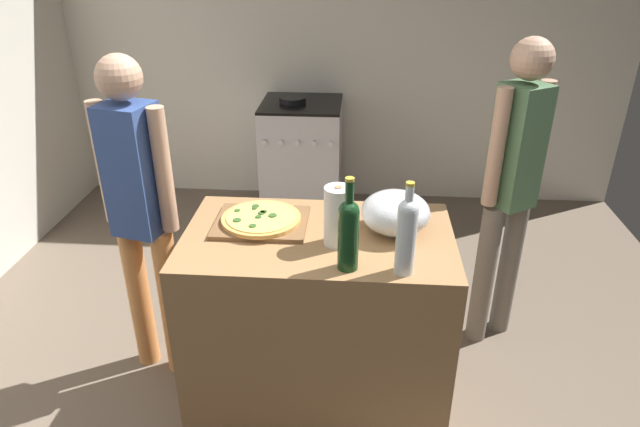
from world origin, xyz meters
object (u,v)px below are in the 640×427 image
Objects in this scene: wine_bottle_green at (348,231)px; person_in_red at (512,182)px; pizza at (261,218)px; paper_towel_roll at (338,216)px; wine_bottle_dark at (406,233)px; stove at (302,158)px; mixing_bowl at (395,213)px; person_in_stripes at (140,206)px.

wine_bottle_green is 1.18m from person_in_red.
pizza is 1.30m from person_in_red.
paper_towel_roll is 0.69× the size of wine_bottle_dark.
wine_bottle_green reaches higher than stove.
pizza is 0.58m from mixing_bowl.
person_in_stripes is at bearing 163.94° from paper_towel_roll.
mixing_bowl is (0.58, -0.02, 0.06)m from pizza.
wine_bottle_dark is 0.22× the size of person_in_stripes.
stove is at bearing 106.77° from mixing_bowl.
paper_towel_roll is 0.27× the size of stove.
pizza is 0.21× the size of person_in_stripes.
person_in_red is at bearing 41.57° from mixing_bowl.
paper_towel_roll reaches higher than pizza.
wine_bottle_green is at bearing -121.96° from mixing_bowl.
pizza is 0.21× the size of person_in_red.
mixing_bowl is 0.37m from wine_bottle_green.
wine_bottle_green reaches higher than pizza.
pizza is 2.09m from stove.
person_in_stripes reaches higher than wine_bottle_green.
wine_bottle_green is 0.23× the size of person_in_stripes.
wine_bottle_dark is at bearing -37.29° from paper_towel_roll.
wine_bottle_dark reaches higher than mixing_bowl.
person_in_red is at bearing -50.66° from stove.
wine_bottle_dark reaches higher than pizza.
mixing_bowl is 0.82m from person_in_red.
wine_bottle_green is at bearing -79.73° from stove.
person_in_stripes reaches higher than stove.
person_in_stripes is 1.83m from person_in_red.
pizza is at bearing 157.86° from paper_towel_roll.
person_in_red is at bearing 12.51° from person_in_stripes.
mixing_bowl is at bearing 26.91° from paper_towel_roll.
paper_towel_roll is 0.98m from person_in_stripes.
person_in_stripes is at bearing -167.49° from person_in_red.
pizza is 0.93× the size of wine_bottle_green.
wine_bottle_green is at bearing -39.78° from pizza.
person_in_stripes is at bearing 155.23° from wine_bottle_green.
stove is (-0.62, 2.04, -0.57)m from mixing_bowl.
person_in_red is (1.23, -1.50, 0.49)m from stove.
person_in_stripes is at bearing 158.66° from wine_bottle_dark.
stove is at bearing 99.90° from paper_towel_roll.
wine_bottle_green reaches higher than mixing_bowl.
person_in_stripes is (-0.59, 0.13, -0.02)m from pizza.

